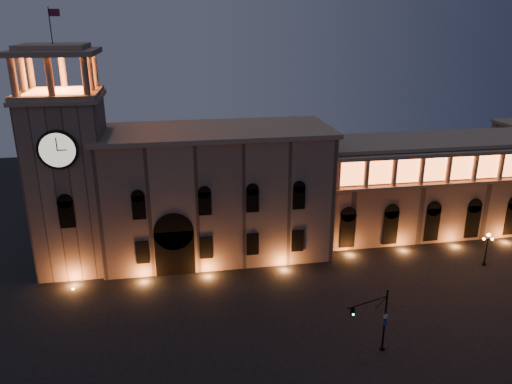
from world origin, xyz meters
TOP-DOWN VIEW (x-y plane):
  - ground at (0.00, 0.00)m, footprint 160.00×160.00m
  - government_building at (-2.08, 21.93)m, footprint 30.80×12.80m
  - clock_tower at (-20.50, 20.98)m, footprint 9.80×9.80m
  - colonnade_wing at (32.00, 23.92)m, footprint 40.60×11.50m
  - traffic_light at (11.10, -3.33)m, footprint 4.73×1.71m
  - street_lamp_near at (32.61, 11.51)m, footprint 1.58×0.61m

SIDE VIEW (x-z plane):
  - ground at x=0.00m, z-range 0.00..0.00m
  - street_lamp_near at x=32.61m, z-range 0.45..5.08m
  - traffic_light at x=11.10m, z-range 0.17..6.92m
  - colonnade_wing at x=32.00m, z-range 0.08..14.58m
  - government_building at x=-2.08m, z-range -0.03..17.57m
  - clock_tower at x=-20.50m, z-range -3.70..28.70m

